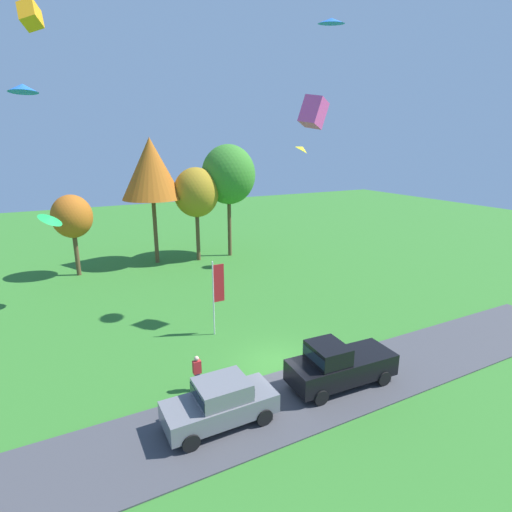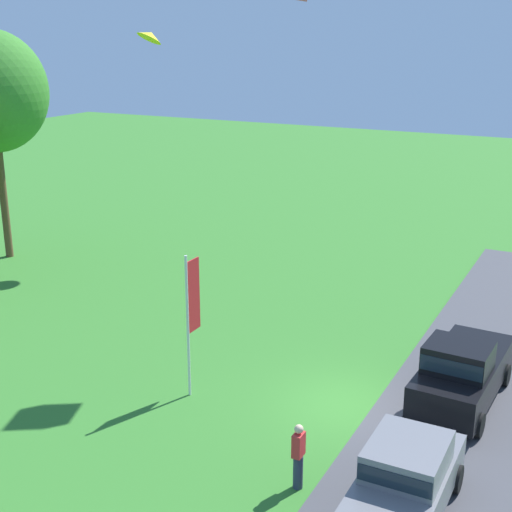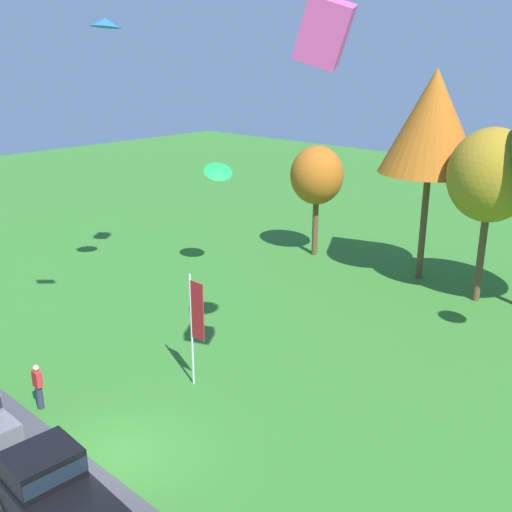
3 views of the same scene
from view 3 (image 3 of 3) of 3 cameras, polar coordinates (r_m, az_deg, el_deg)
name	(u,v)px [view 3 (image 3 of 3)]	position (r m, az deg, el deg)	size (l,w,h in m)	color
ground_plane	(120,457)	(20.08, -12.87, -18.13)	(120.00, 120.00, 0.00)	#337528
pavement_strip	(32,505)	(18.99, -20.52, -21.30)	(36.00, 4.40, 0.06)	#424247
car_pickup_mid_row	(56,498)	(17.27, -18.49, -21.03)	(5.09, 2.25, 2.14)	black
person_on_lawn	(38,386)	(22.69, -20.03, -11.58)	(0.36, 0.24, 1.71)	#2D334C
tree_far_left	(317,176)	(36.46, 5.81, 7.61)	(3.21, 3.21, 6.78)	brown
tree_right_of_center	(433,122)	(32.93, 16.49, 12.16)	(5.35, 5.35, 11.29)	brown
tree_left_of_center	(491,176)	(30.85, 21.47, 7.11)	(4.12, 4.12, 8.69)	brown
flag_banner	(196,318)	(21.95, -5.78, -5.85)	(0.71, 0.08, 4.43)	silver
kite_delta_trailing_tail	(105,22)	(28.25, -14.16, 20.76)	(1.31, 1.31, 0.37)	blue
kite_box_low_drifter	(325,32)	(15.64, 6.54, 20.46)	(1.07, 1.07, 1.50)	#EA4C9E
kite_delta_mid_center	(218,170)	(32.31, -3.62, 8.21)	(1.54, 1.54, 0.26)	green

